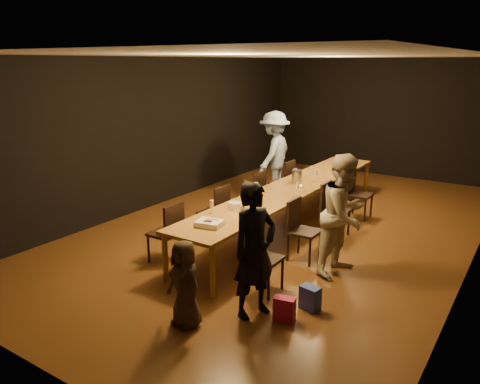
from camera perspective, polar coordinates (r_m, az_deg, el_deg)
The scene contains 30 objects.
ground at distance 8.60m, azimuth 6.15°, elevation -4.22°, with size 10.00×10.00×0.00m, color #4F2813.
room_shell at distance 8.14m, azimuth 6.58°, elevation 9.68°, with size 6.04×10.04×3.02m.
table at distance 8.39m, azimuth 6.29°, elevation 0.30°, with size 0.90×6.00×0.75m.
chair_right_0 at distance 6.09m, azimuth 2.91°, elevation -8.03°, with size 0.42×0.42×0.93m, color black, non-canonical shape.
chair_right_1 at distance 7.08m, azimuth 7.89°, elevation -4.71°, with size 0.42×0.42×0.93m, color black, non-canonical shape.
chair_right_2 at distance 8.12m, azimuth 11.58°, elevation -2.19°, with size 0.42×0.42×0.93m, color black, non-canonical shape.
chair_right_3 at distance 9.21m, azimuth 14.41°, elevation -0.26°, with size 0.42×0.42×0.93m, color black, non-canonical shape.
chair_left_0 at distance 7.04m, azimuth -9.12°, elevation -4.87°, with size 0.42×0.42×0.93m, color black, non-canonical shape.
chair_left_1 at distance 7.91m, azimuth -3.27°, elevation -2.38°, with size 0.42×0.42×0.93m, color black, non-canonical shape.
chair_left_2 at distance 8.86m, azimuth 1.36°, elevation -0.38°, with size 0.42×0.42×0.93m, color black, non-canonical shape.
chair_left_3 at distance 9.86m, azimuth 5.07°, elevation 1.23°, with size 0.42×0.42×0.93m, color black, non-canonical shape.
woman_birthday at distance 5.42m, azimuth 1.79°, elevation -7.15°, with size 0.59×0.39×1.62m, color black.
woman_tan at distance 6.64m, azimuth 12.59°, elevation -2.73°, with size 0.83×0.65×1.71m, color beige.
man_blue at distance 10.38m, azimuth 4.17°, elevation 4.66°, with size 1.21×0.70×1.87m, color #94B5E6.
child at distance 5.37m, azimuth -6.76°, elevation -11.03°, with size 0.50×0.32×1.02m, color #3B2E21.
gift_bag_red at distance 5.60m, azimuth 5.44°, elevation -14.02°, with size 0.24×0.13×0.29m, color #C71D57.
gift_bag_blue at distance 5.86m, azimuth 8.54°, elevation -12.64°, with size 0.24×0.16×0.29m, color #2847AF.
birthday_cake at distance 6.36m, azimuth -3.76°, elevation -3.85°, with size 0.39×0.34×0.08m.
plate_stack at distance 7.06m, azimuth -0.65°, elevation -1.70°, with size 0.19×0.19×0.11m, color white.
champagne_bottle at distance 7.43m, azimuth 0.61°, elevation 0.20°, with size 0.09×0.09×0.36m, color black, non-canonical shape.
ice_bucket at distance 8.73m, azimuth 6.95°, elevation 1.95°, with size 0.20×0.20×0.22m, color #B1B1B6.
wineglass_0 at distance 6.85m, azimuth -3.47°, elevation -1.83°, with size 0.06×0.06×0.21m, color beige, non-canonical shape.
wineglass_1 at distance 6.60m, azimuth 0.31°, elevation -2.50°, with size 0.06×0.06×0.21m, color beige, non-canonical shape.
wineglass_2 at distance 7.85m, azimuth 2.01°, elevation 0.45°, with size 0.06×0.06×0.21m, color silver, non-canonical shape.
wineglass_3 at distance 7.92m, azimuth 7.06°, elevation 0.48°, with size 0.06×0.06×0.21m, color beige, non-canonical shape.
wineglass_4 at distance 8.92m, azimuth 6.72°, elevation 2.21°, with size 0.06×0.06×0.21m, color silver, non-canonical shape.
wineglass_5 at distance 8.87m, azimuth 9.21°, elevation 2.03°, with size 0.06×0.06×0.21m, color silver, non-canonical shape.
tealight_near at distance 6.93m, azimuth 1.18°, elevation -2.37°, with size 0.05×0.05×0.03m, color #B2B7B2.
tealight_mid at distance 8.36m, azimuth 7.42°, elevation 0.66°, with size 0.05×0.05×0.03m, color #B2B7B2.
tealight_far at distance 9.68m, azimuth 11.30°, elevation 2.54°, with size 0.05×0.05×0.03m, color #B2B7B2.
Camera 1 is at (3.66, -7.22, 2.91)m, focal length 35.00 mm.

